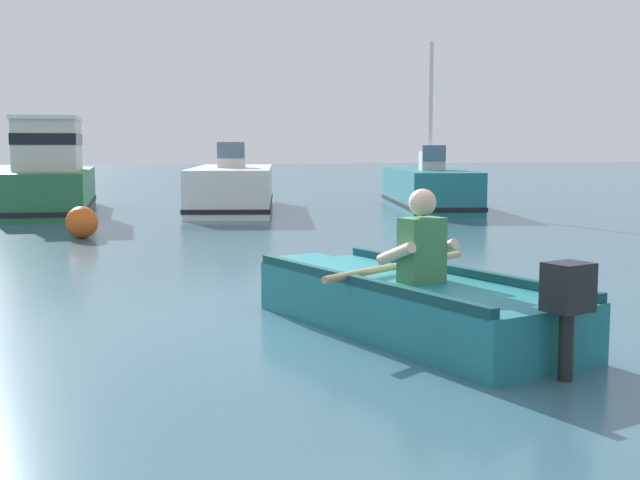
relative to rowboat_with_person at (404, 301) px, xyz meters
The scene contains 6 objects.
ground_plane 1.14m from the rowboat_with_person, 127.12° to the left, with size 120.00×120.00×0.00m, color #386070.
rowboat_with_person is the anchor object (origin of this frame).
moored_boat_green 13.83m from the rowboat_with_person, 107.99° to the left, with size 1.84×5.73×2.14m.
moored_boat_white 13.11m from the rowboat_with_person, 90.78° to the left, with size 2.63×5.80×1.59m.
moored_boat_teal 13.39m from the rowboat_with_person, 70.49° to the left, with size 2.29×5.26×3.93m.
mooring_buoy 8.29m from the rowboat_with_person, 112.55° to the left, with size 0.53×0.53×0.53m, color #E55919.
Camera 1 is at (-1.34, -7.41, 1.54)m, focal length 46.89 mm.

